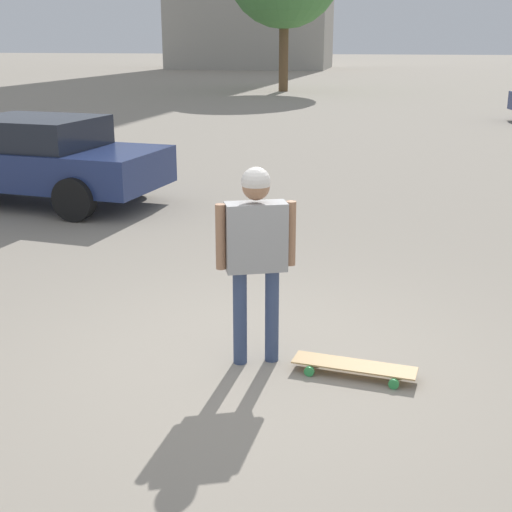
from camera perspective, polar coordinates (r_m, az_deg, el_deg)
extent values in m
plane|color=gray|center=(5.87, 0.00, -8.41)|extent=(220.00, 220.00, 0.00)
cylinder|color=#38476B|center=(5.69, -1.29, -4.95)|extent=(0.11, 0.11, 0.78)
cylinder|color=#38476B|center=(5.74, 1.28, -4.77)|extent=(0.11, 0.11, 0.78)
cube|color=#999999|center=(5.50, 0.00, 1.55)|extent=(0.36, 0.51, 0.54)
cylinder|color=#9E7051|center=(5.46, -2.85, 1.54)|extent=(0.08, 0.08, 0.51)
cylinder|color=#9E7051|center=(5.55, 2.80, 1.81)|extent=(0.08, 0.08, 0.51)
sphere|color=#9E7051|center=(5.41, 0.00, 5.59)|extent=(0.21, 0.21, 0.21)
sphere|color=silver|center=(5.40, 0.00, 5.97)|extent=(0.22, 0.22, 0.22)
cube|color=tan|center=(5.66, 7.86, -8.64)|extent=(0.36, 0.99, 0.01)
cylinder|color=green|center=(5.63, 4.27, -9.19)|extent=(0.04, 0.08, 0.08)
cylinder|color=green|center=(5.85, 4.92, -8.12)|extent=(0.04, 0.08, 0.08)
cylinder|color=green|center=(5.52, 10.96, -10.02)|extent=(0.04, 0.08, 0.08)
cylinder|color=green|center=(5.75, 11.33, -8.89)|extent=(0.04, 0.08, 0.08)
cube|color=navy|center=(11.90, -17.48, 7.00)|extent=(2.34, 4.41, 0.57)
cube|color=#1E232D|center=(11.76, -17.29, 9.45)|extent=(1.84, 2.10, 0.46)
cylinder|color=black|center=(13.42, -19.73, 6.62)|extent=(0.29, 0.65, 0.63)
cylinder|color=black|center=(10.51, -14.35, 4.41)|extent=(0.29, 0.65, 0.63)
cylinder|color=black|center=(11.99, -9.81, 6.22)|extent=(0.29, 0.65, 0.63)
cylinder|color=brown|center=(35.64, 2.23, 16.01)|extent=(0.45, 0.45, 3.72)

